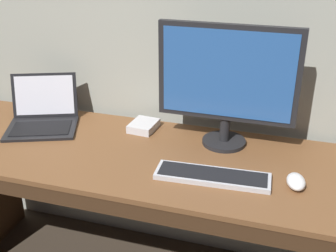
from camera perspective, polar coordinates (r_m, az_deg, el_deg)
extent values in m
cube|color=brown|center=(1.80, -4.04, -3.83)|extent=(1.84, 0.65, 0.02)
cube|color=#3D2716|center=(1.58, -8.00, -10.46)|extent=(1.76, 0.02, 0.07)
cube|color=black|center=(2.06, -16.51, -0.33)|extent=(0.38, 0.34, 0.01)
cube|color=black|center=(2.04, -16.60, -0.28)|extent=(0.30, 0.24, 0.00)
cube|color=black|center=(2.15, -16.17, 3.99)|extent=(0.31, 0.17, 0.21)
cube|color=silver|center=(2.15, -16.20, 3.98)|extent=(0.28, 0.15, 0.18)
cylinder|color=black|center=(1.87, 7.48, -2.07)|extent=(0.19, 0.19, 0.02)
cylinder|color=black|center=(1.84, 7.59, -0.37)|extent=(0.04, 0.04, 0.11)
cube|color=black|center=(1.73, 7.98, 6.95)|extent=(0.57, 0.03, 0.40)
cube|color=#28569E|center=(1.72, 7.90, 6.79)|extent=(0.53, 0.00, 0.36)
cube|color=#BCBCC1|center=(1.61, 5.96, -6.70)|extent=(0.44, 0.14, 0.02)
cube|color=black|center=(1.61, 5.98, -6.38)|extent=(0.41, 0.12, 0.00)
ellipsoid|color=white|center=(1.62, 16.74, -7.13)|extent=(0.08, 0.12, 0.04)
cube|color=silver|center=(1.98, -3.27, 0.03)|extent=(0.12, 0.15, 0.04)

